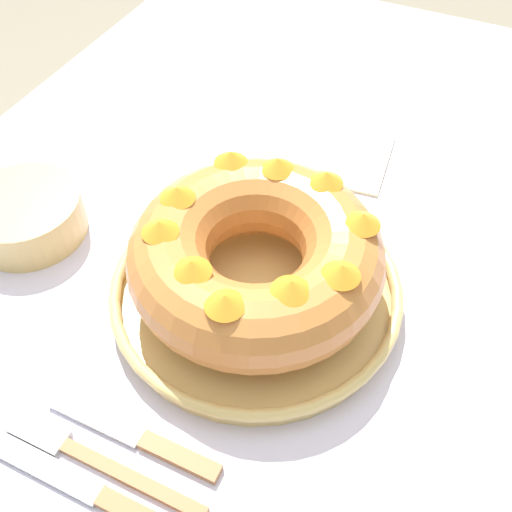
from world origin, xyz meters
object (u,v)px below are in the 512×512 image
object	(u,v)px
bundt_cake	(256,255)
fork	(90,458)
serving_knife	(104,498)
serving_dish	(256,290)
side_bowl	(26,216)
napkin	(354,159)
cake_knife	(144,440)

from	to	relation	value
bundt_cake	fork	size ratio (longest dim) A/B	1.28
serving_knife	bundt_cake	bearing A→B (deg)	-8.89
fork	serving_dish	bearing A→B (deg)	-12.93
bundt_cake	side_bowl	bearing A→B (deg)	94.30
serving_dish	side_bowl	size ratio (longest dim) A/B	2.31
serving_dish	fork	distance (m)	0.22
bundt_cake	side_bowl	world-z (taller)	bundt_cake
serving_dish	serving_knife	world-z (taller)	serving_dish
serving_dish	serving_knife	bearing A→B (deg)	174.00
serving_dish	napkin	size ratio (longest dim) A/B	2.49
serving_dish	serving_knife	xyz separation A→B (m)	(-0.24, 0.03, -0.01)
bundt_cake	cake_knife	xyz separation A→B (m)	(-0.18, 0.02, -0.07)
cake_knife	side_bowl	bearing A→B (deg)	51.44
serving_knife	cake_knife	bearing A→B (deg)	-6.21
serving_dish	bundt_cake	size ratio (longest dim) A/B	1.20
cake_knife	napkin	distance (m)	0.44
side_bowl	bundt_cake	bearing A→B (deg)	-85.70
serving_dish	fork	bearing A→B (deg)	165.71
fork	serving_knife	bearing A→B (deg)	-126.20
bundt_cake	napkin	distance (m)	0.27
serving_dish	side_bowl	distance (m)	0.28
serving_knife	cake_knife	distance (m)	0.06
serving_dish	cake_knife	world-z (taller)	serving_dish
bundt_cake	serving_knife	distance (m)	0.25
serving_knife	napkin	bearing A→B (deg)	-8.12
cake_knife	side_bowl	distance (m)	0.30
serving_dish	side_bowl	xyz separation A→B (m)	(-0.02, 0.28, 0.01)
serving_knife	side_bowl	bearing A→B (deg)	46.06
cake_knife	fork	bearing A→B (deg)	128.95
bundt_cake	serving_knife	bearing A→B (deg)	173.99
napkin	side_bowl	bearing A→B (deg)	133.03
bundt_cake	cake_knife	distance (m)	0.20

